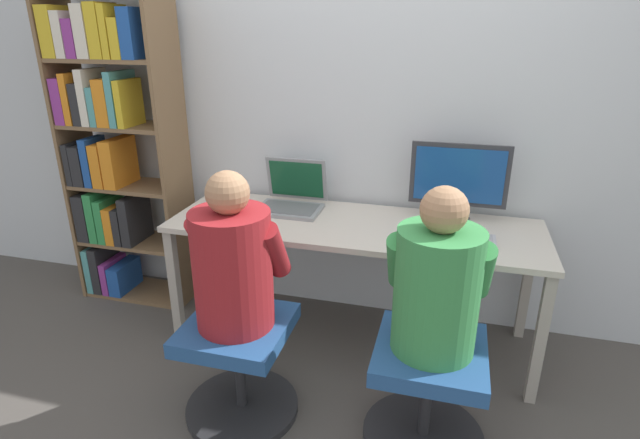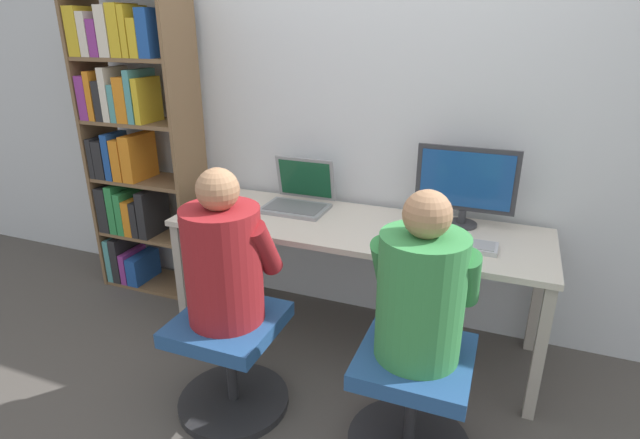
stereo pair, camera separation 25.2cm
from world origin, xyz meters
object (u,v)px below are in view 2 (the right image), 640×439
object	(u,v)px
laptop	(298,198)
office_chair_left	(412,396)
person_at_laptop	(224,258)
office_chair_right	(231,357)
person_at_monitor	(421,289)
keyboard	(455,243)
bookshelf	(131,143)
desktop_monitor	(466,184)

from	to	relation	value
laptop	office_chair_left	size ratio (longest dim) A/B	0.69
office_chair_left	person_at_laptop	world-z (taller)	person_at_laptop
office_chair_right	person_at_monitor	bearing A→B (deg)	3.42
laptop	keyboard	size ratio (longest dim) A/B	0.93
office_chair_left	bookshelf	xyz separation A→B (m)	(-2.02, 0.79, 0.74)
keyboard	person_at_monitor	world-z (taller)	person_at_monitor
office_chair_left	person_at_laptop	distance (m)	0.98
keyboard	bookshelf	bearing A→B (deg)	174.26
desktop_monitor	bookshelf	bearing A→B (deg)	-177.99
office_chair_right	bookshelf	bearing A→B (deg)	144.62
desktop_monitor	person_at_monitor	distance (m)	0.88
desktop_monitor	laptop	size ratio (longest dim) A/B	1.40
desktop_monitor	office_chair_right	xyz separation A→B (m)	(-0.89, -0.91, -0.68)
keyboard	bookshelf	size ratio (longest dim) A/B	0.20
office_chair_left	person_at_monitor	distance (m)	0.50
bookshelf	office_chair_right	bearing A→B (deg)	-35.38
office_chair_left	office_chair_right	distance (m)	0.84
person_at_monitor	laptop	bearing A→B (deg)	137.06
bookshelf	desktop_monitor	bearing A→B (deg)	2.01
desktop_monitor	bookshelf	distance (m)	2.08
desktop_monitor	office_chair_right	distance (m)	1.44
person_at_monitor	bookshelf	xyz separation A→B (m)	(-2.02, 0.79, 0.23)
laptop	keyboard	distance (m)	0.95
keyboard	office_chair_right	size ratio (longest dim) A/B	0.74
desktop_monitor	office_chair_left	bearing A→B (deg)	-93.41
person_at_monitor	bookshelf	distance (m)	2.18
keyboard	person_at_monitor	xyz separation A→B (m)	(-0.06, -0.58, 0.04)
person_at_laptop	person_at_monitor	bearing A→B (deg)	3.05
office_chair_left	person_at_monitor	bearing A→B (deg)	90.00
office_chair_right	person_at_laptop	xyz separation A→B (m)	(-0.00, 0.01, 0.51)
laptop	person_at_monitor	bearing A→B (deg)	-42.94
desktop_monitor	keyboard	distance (m)	0.35
desktop_monitor	laptop	distance (m)	0.93
laptop	office_chair_right	size ratio (longest dim) A/B	0.69
desktop_monitor	keyboard	size ratio (longest dim) A/B	1.30
laptop	office_chair_left	distance (m)	1.29
laptop	keyboard	bearing A→B (deg)	-13.68
office_chair_left	office_chair_right	world-z (taller)	same
desktop_monitor	keyboard	bearing A→B (deg)	-89.08
person_at_laptop	bookshelf	distance (m)	1.46
person_at_monitor	bookshelf	world-z (taller)	bookshelf
office_chair_left	bookshelf	distance (m)	2.29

